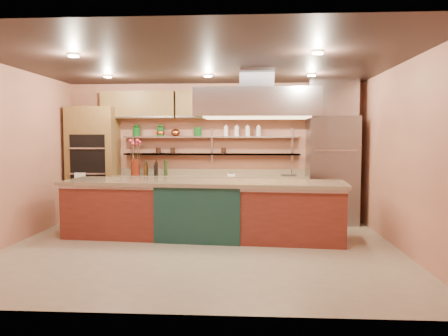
# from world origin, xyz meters

# --- Properties ---
(floor) EXTENTS (6.00, 5.00, 0.02)m
(floor) POSITION_xyz_m (0.00, 0.00, -0.01)
(floor) COLOR tan
(floor) RESTS_ON ground
(ceiling) EXTENTS (6.00, 5.00, 0.02)m
(ceiling) POSITION_xyz_m (0.00, 0.00, 2.80)
(ceiling) COLOR black
(ceiling) RESTS_ON wall_back
(wall_back) EXTENTS (6.00, 0.04, 2.80)m
(wall_back) POSITION_xyz_m (0.00, 2.50, 1.40)
(wall_back) COLOR #B97457
(wall_back) RESTS_ON floor
(wall_front) EXTENTS (6.00, 0.04, 2.80)m
(wall_front) POSITION_xyz_m (0.00, -2.50, 1.40)
(wall_front) COLOR #B97457
(wall_front) RESTS_ON floor
(wall_left) EXTENTS (0.04, 5.00, 2.80)m
(wall_left) POSITION_xyz_m (-3.00, 0.00, 1.40)
(wall_left) COLOR #B97457
(wall_left) RESTS_ON floor
(wall_right) EXTENTS (0.04, 5.00, 2.80)m
(wall_right) POSITION_xyz_m (3.00, 0.00, 1.40)
(wall_right) COLOR #B97457
(wall_right) RESTS_ON floor
(oven_stack) EXTENTS (0.95, 0.64, 2.30)m
(oven_stack) POSITION_xyz_m (-2.45, 2.18, 1.15)
(oven_stack) COLOR brown
(oven_stack) RESTS_ON floor
(refrigerator) EXTENTS (0.95, 0.72, 2.10)m
(refrigerator) POSITION_xyz_m (2.35, 2.14, 1.05)
(refrigerator) COLOR gray
(refrigerator) RESTS_ON floor
(back_counter) EXTENTS (3.84, 0.64, 0.93)m
(back_counter) POSITION_xyz_m (-0.05, 2.20, 0.47)
(back_counter) COLOR tan
(back_counter) RESTS_ON floor
(wall_shelf_lower) EXTENTS (3.60, 0.26, 0.03)m
(wall_shelf_lower) POSITION_xyz_m (-0.05, 2.37, 1.35)
(wall_shelf_lower) COLOR #ADAFB4
(wall_shelf_lower) RESTS_ON wall_back
(wall_shelf_upper) EXTENTS (3.60, 0.26, 0.03)m
(wall_shelf_upper) POSITION_xyz_m (-0.05, 2.37, 1.70)
(wall_shelf_upper) COLOR #ADAFB4
(wall_shelf_upper) RESTS_ON wall_back
(upper_cabinets) EXTENTS (4.60, 0.36, 0.55)m
(upper_cabinets) POSITION_xyz_m (0.00, 2.32, 2.35)
(upper_cabinets) COLOR brown
(upper_cabinets) RESTS_ON wall_back
(range_hood) EXTENTS (2.00, 1.00, 0.45)m
(range_hood) POSITION_xyz_m (0.84, 0.73, 2.25)
(range_hood) COLOR #ADAFB4
(range_hood) RESTS_ON ceiling
(ceiling_downlights) EXTENTS (4.00, 2.80, 0.02)m
(ceiling_downlights) POSITION_xyz_m (0.00, 0.20, 2.77)
(ceiling_downlights) COLOR #FFE5A5
(ceiling_downlights) RESTS_ON ceiling
(island) EXTENTS (4.69, 1.40, 0.97)m
(island) POSITION_xyz_m (-0.06, 0.73, 0.48)
(island) COLOR maroon
(island) RESTS_ON floor
(flower_vase) EXTENTS (0.19, 0.19, 0.32)m
(flower_vase) POSITION_xyz_m (-1.58, 2.15, 1.09)
(flower_vase) COLOR #5E1C0E
(flower_vase) RESTS_ON back_counter
(oil_bottle_cluster) EXTENTS (0.77, 0.41, 0.24)m
(oil_bottle_cluster) POSITION_xyz_m (-1.26, 2.15, 1.05)
(oil_bottle_cluster) COLOR black
(oil_bottle_cluster) RESTS_ON back_counter
(kitchen_scale) EXTENTS (0.16, 0.13, 0.08)m
(kitchen_scale) POSITION_xyz_m (0.37, 2.15, 0.97)
(kitchen_scale) COLOR white
(kitchen_scale) RESTS_ON back_counter
(bar_faucet) EXTENTS (0.04, 0.04, 0.21)m
(bar_faucet) POSITION_xyz_m (1.57, 2.25, 1.03)
(bar_faucet) COLOR white
(bar_faucet) RESTS_ON back_counter
(copper_kettle) EXTENTS (0.23, 0.23, 0.15)m
(copper_kettle) POSITION_xyz_m (-0.79, 2.37, 1.79)
(copper_kettle) COLOR #B55629
(copper_kettle) RESTS_ON wall_shelf_upper
(green_canister) EXTENTS (0.19, 0.19, 0.19)m
(green_canister) POSITION_xyz_m (-0.33, 2.37, 1.81)
(green_canister) COLOR #104C16
(green_canister) RESTS_ON wall_shelf_upper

